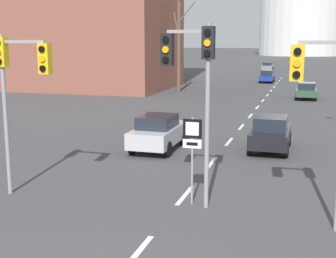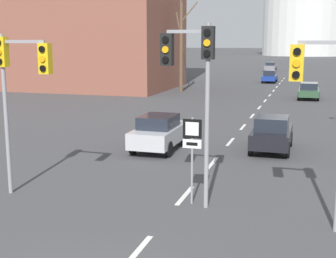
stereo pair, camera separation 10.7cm
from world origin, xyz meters
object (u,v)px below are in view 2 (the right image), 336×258
at_px(traffic_signal_centre_tall, 194,70).
at_px(route_sign_post, 192,145).
at_px(traffic_signal_near_left, 17,74).
at_px(traffic_signal_near_right, 328,83).
at_px(sedan_far_left, 270,76).
at_px(sedan_mid_centre, 270,67).
at_px(sedan_near_right, 309,91).
at_px(sedan_far_right, 272,133).
at_px(sedan_near_left, 160,132).

height_order(traffic_signal_centre_tall, route_sign_post, traffic_signal_centre_tall).
xyz_separation_m(traffic_signal_near_left, traffic_signal_near_right, (9.54, -0.20, -0.03)).
relative_size(traffic_signal_centre_tall, sedan_far_left, 1.31).
relative_size(traffic_signal_centre_tall, traffic_signal_near_right, 1.06).
relative_size(traffic_signal_near_right, sedan_mid_centre, 1.31).
relative_size(traffic_signal_centre_tall, sedan_near_right, 1.32).
distance_m(sedan_far_left, sedan_far_right, 38.86).
bearing_deg(traffic_signal_near_left, sedan_near_left, 73.50).
xyz_separation_m(route_sign_post, sedan_far_right, (1.78, 8.26, -1.06)).
bearing_deg(traffic_signal_near_left, route_sign_post, 7.88).
bearing_deg(traffic_signal_near_right, sedan_near_right, 91.24).
bearing_deg(sedan_near_left, traffic_signal_centre_tall, -64.25).
bearing_deg(sedan_far_left, route_sign_post, -87.84).
relative_size(traffic_signal_near_left, route_sign_post, 1.92).
bearing_deg(sedan_near_right, traffic_signal_near_left, -105.99).
distance_m(traffic_signal_near_right, sedan_far_right, 10.00).
height_order(sedan_near_right, sedan_far_right, sedan_far_right).
relative_size(traffic_signal_near_left, sedan_far_left, 1.24).
distance_m(traffic_signal_near_left, traffic_signal_near_right, 9.54).
bearing_deg(sedan_far_right, traffic_signal_centre_tall, -101.34).
xyz_separation_m(traffic_signal_centre_tall, sedan_far_right, (1.70, 8.47, -3.41)).
xyz_separation_m(sedan_near_left, sedan_mid_centre, (-0.47, 64.64, -0.09)).
relative_size(sedan_near_left, sedan_far_right, 1.09).
distance_m(route_sign_post, sedan_near_left, 7.78).
xyz_separation_m(traffic_signal_centre_tall, sedan_mid_centre, (-3.91, 71.79, -3.48)).
relative_size(traffic_signal_near_right, sedan_near_right, 1.24).
xyz_separation_m(traffic_signal_centre_tall, traffic_signal_near_right, (3.80, -0.78, -0.24)).
distance_m(sedan_near_right, sedan_mid_centre, 42.03).
xyz_separation_m(sedan_mid_centre, sedan_far_left, (2.06, -24.62, -0.00)).
bearing_deg(sedan_far_right, traffic_signal_near_right, -77.18).
xyz_separation_m(sedan_far_left, sedan_far_right, (3.55, -38.70, 0.07)).
xyz_separation_m(traffic_signal_near_right, sedan_mid_centre, (-7.72, 72.57, -3.24)).
height_order(traffic_signal_near_right, route_sign_post, traffic_signal_near_right).
distance_m(sedan_mid_centre, sedan_far_right, 63.57).
bearing_deg(sedan_far_left, sedan_near_left, -92.28).
distance_m(traffic_signal_near_right, sedan_near_right, 31.30).
distance_m(sedan_near_right, sedan_far_left, 17.54).
relative_size(traffic_signal_centre_tall, sedan_mid_centre, 1.39).
xyz_separation_m(sedan_near_left, sedan_near_right, (6.57, 23.20, -0.10)).
height_order(traffic_signal_near_left, sedan_far_right, traffic_signal_near_left).
relative_size(traffic_signal_near_left, sedan_near_right, 1.25).
relative_size(traffic_signal_centre_tall, traffic_signal_near_left, 1.05).
height_order(route_sign_post, sedan_mid_centre, route_sign_post).
height_order(sedan_near_left, sedan_far_left, sedan_near_left).
bearing_deg(sedan_far_right, sedan_near_right, 86.26).
bearing_deg(route_sign_post, sedan_mid_centre, 93.06).
xyz_separation_m(traffic_signal_near_right, sedan_far_right, (-2.10, 9.25, -3.17)).
bearing_deg(sedan_near_left, sedan_mid_centre, 90.41).
relative_size(route_sign_post, sedan_near_left, 0.65).
height_order(traffic_signal_near_right, sedan_near_left, traffic_signal_near_right).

